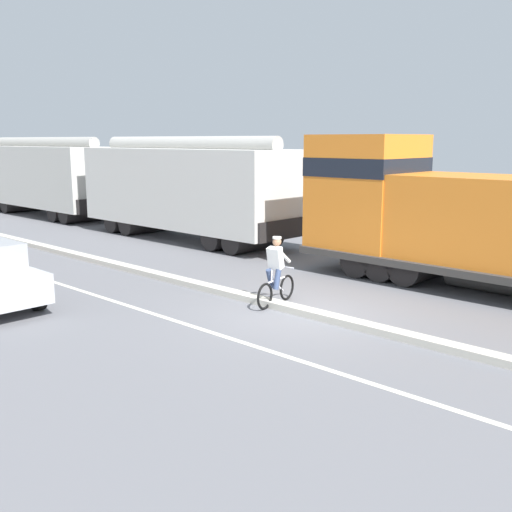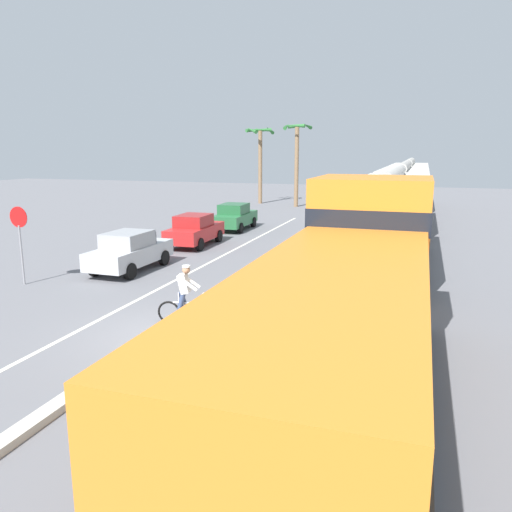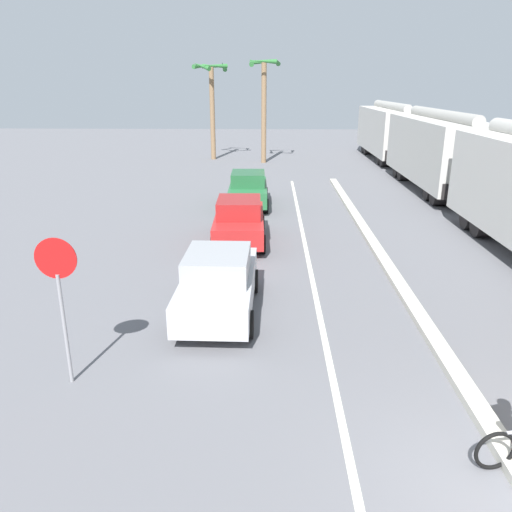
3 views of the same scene
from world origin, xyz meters
name	(u,v)px [view 2 (image 2 of 3)]	position (x,y,z in m)	size (l,w,h in m)	color
ground_plane	(166,334)	(0.00, 0.00, 0.00)	(120.00, 120.00, 0.00)	slate
median_curb	(242,278)	(0.00, 6.00, 0.08)	(0.36, 36.00, 0.16)	beige
lane_stripe	(185,275)	(-2.40, 6.00, 0.00)	(0.14, 36.00, 0.01)	silver
locomotive	(350,312)	(5.16, -2.02, 1.80)	(3.10, 11.61, 4.20)	orange
hopper_car_lead	(391,218)	(5.16, 10.13, 2.08)	(2.90, 10.60, 4.18)	silver
hopper_car_middle	(403,195)	(5.16, 21.73, 2.08)	(2.90, 10.60, 4.18)	beige
hopper_car_trailing	(409,184)	(5.16, 33.33, 2.08)	(2.90, 10.60, 4.18)	beige
parked_car_silver	(130,251)	(-4.90, 6.04, 0.82)	(1.87, 4.22, 1.62)	#B7BABF
parked_car_red	(195,230)	(-4.75, 11.92, 0.82)	(1.93, 4.25, 1.62)	red
parked_car_green	(235,217)	(-4.69, 17.53, 0.82)	(1.91, 4.24, 1.62)	#286B3D
cyclist	(186,297)	(0.18, 0.88, 0.82)	(1.69, 0.53, 1.71)	black
stop_sign	(20,230)	(-7.42, 2.91, 2.02)	(0.76, 0.08, 2.88)	gray
palm_tree_near	(297,149)	(-4.20, 31.31, 4.98)	(2.28, 2.25, 7.23)	#846647
palm_tree_far	(260,148)	(-8.02, 32.96, 5.03)	(2.64, 2.73, 7.01)	#846647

